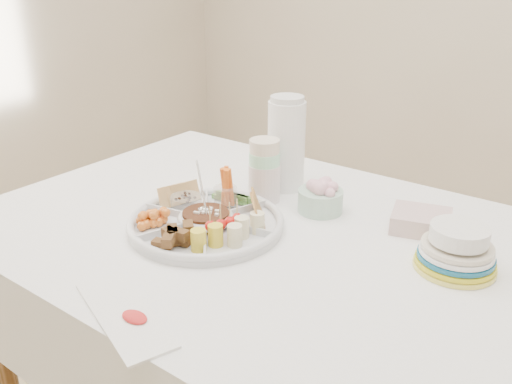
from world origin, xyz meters
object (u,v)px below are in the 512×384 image
Objects in this scene: dining_table at (273,355)px; plate_stack at (457,246)px; party_tray at (206,220)px; thermos at (286,142)px.

plate_stack is (0.41, 0.09, 0.43)m from dining_table.
party_tray is 0.36m from thermos.
thermos reaches higher than plate_stack.
dining_table is 4.00× the size of party_tray.
party_tray is at bearing -149.22° from dining_table.
party_tray is 2.18× the size of plate_stack.
party_tray is 0.59m from plate_stack.
plate_stack reaches higher than party_tray.
dining_table is 5.49× the size of thermos.
thermos is at bearing 118.82° from dining_table.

